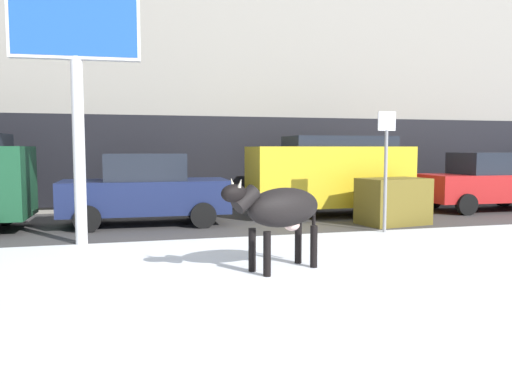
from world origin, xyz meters
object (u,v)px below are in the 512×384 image
at_px(cow_black, 280,209).
at_px(pedestrian_by_cars, 143,183).
at_px(billboard, 75,30).
at_px(pedestrian_near_billboard, 276,180).
at_px(street_sign, 386,161).
at_px(car_red_sedan, 487,182).
at_px(car_yellow_van, 329,173).
at_px(car_navy_sedan, 146,190).
at_px(dumpster, 393,201).

xyz_separation_m(cow_black, pedestrian_by_cars, (-1.85, 8.71, -0.11)).
height_order(billboard, pedestrian_near_billboard, billboard).
distance_m(billboard, street_sign, 7.29).
relative_size(car_red_sedan, pedestrian_near_billboard, 2.45).
bearing_deg(car_yellow_van, billboard, -157.16).
bearing_deg(car_yellow_van, car_red_sedan, -1.26).
xyz_separation_m(car_red_sedan, pedestrian_near_billboard, (-6.10, 2.88, -0.03)).
height_order(cow_black, car_yellow_van, car_yellow_van).
distance_m(cow_black, car_yellow_van, 6.85).
xyz_separation_m(cow_black, car_navy_sedan, (-1.89, 5.50, -0.09)).
bearing_deg(car_yellow_van, cow_black, -119.61).
xyz_separation_m(car_navy_sedan, dumpster, (6.22, -1.54, -0.31)).
height_order(billboard, dumpster, billboard).
height_order(cow_black, dumpster, cow_black).
xyz_separation_m(billboard, car_navy_sedan, (1.40, 2.36, -3.41)).
bearing_deg(cow_black, street_sign, 39.72).
height_order(pedestrian_by_cars, street_sign, street_sign).
xyz_separation_m(cow_black, car_red_sedan, (8.72, 5.83, -0.09)).
bearing_deg(dumpster, car_red_sedan, 23.03).
xyz_separation_m(cow_black, street_sign, (3.50, 2.91, 0.68)).
xyz_separation_m(billboard, car_red_sedan, (12.01, 2.69, -3.41)).
bearing_deg(pedestrian_by_cars, pedestrian_near_billboard, 0.00).
xyz_separation_m(car_yellow_van, pedestrian_by_cars, (-5.23, 2.76, -0.36)).
xyz_separation_m(car_navy_sedan, car_red_sedan, (10.61, 0.33, 0.00)).
relative_size(billboard, pedestrian_by_cars, 3.21).
relative_size(cow_black, car_navy_sedan, 0.45).
bearing_deg(car_navy_sedan, cow_black, -71.01).
height_order(car_yellow_van, dumpster, car_yellow_van).
height_order(dumpster, street_sign, street_sign).
bearing_deg(billboard, cow_black, -43.57).
bearing_deg(street_sign, car_navy_sedan, 154.29).
height_order(pedestrian_by_cars, dumpster, pedestrian_by_cars).
bearing_deg(car_red_sedan, car_navy_sedan, -178.21).
distance_m(car_yellow_van, pedestrian_near_billboard, 2.89).
distance_m(billboard, car_red_sedan, 12.77).
relative_size(cow_black, pedestrian_near_billboard, 1.10).
bearing_deg(cow_black, pedestrian_by_cars, 101.97).
height_order(pedestrian_near_billboard, street_sign, street_sign).
xyz_separation_m(billboard, pedestrian_by_cars, (1.45, 5.58, -3.43)).
height_order(cow_black, car_red_sedan, car_red_sedan).
bearing_deg(cow_black, car_navy_sedan, 108.99).
relative_size(car_navy_sedan, dumpster, 2.49).
distance_m(car_navy_sedan, dumpster, 6.41).
relative_size(pedestrian_by_cars, dumpster, 1.02).
relative_size(car_red_sedan, pedestrian_by_cars, 2.45).
xyz_separation_m(pedestrian_near_billboard, dumpster, (1.71, -4.75, -0.28)).
bearing_deg(pedestrian_near_billboard, street_sign, -81.38).
bearing_deg(dumpster, car_navy_sedan, 166.11).
bearing_deg(street_sign, dumpster, 51.99).
xyz_separation_m(car_yellow_van, car_red_sedan, (5.34, -0.12, -0.33)).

